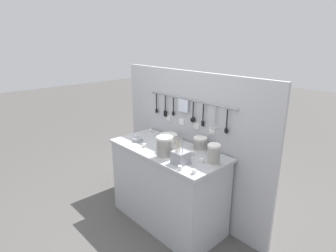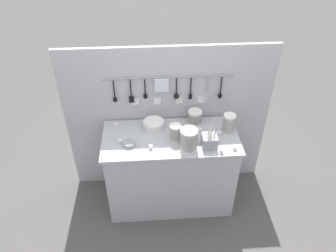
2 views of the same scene
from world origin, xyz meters
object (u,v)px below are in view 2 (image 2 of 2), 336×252
(plate_stack, at_px, (154,125))
(steel_mixing_bowl, at_px, (129,144))
(bowl_stack_short_front, at_px, (189,140))
(cup_front_right, at_px, (200,130))
(bowl_stack_nested_right, at_px, (175,133))
(cup_back_right, at_px, (116,125))
(bowl_stack_tall_left, at_px, (229,123))
(cup_back_left, at_px, (221,151))
(cup_mid_row, at_px, (151,147))
(bowl_stack_back_corner, at_px, (195,117))
(cup_centre, at_px, (120,141))
(cup_beside_plates, at_px, (219,134))
(cutlery_caddy, at_px, (209,141))
(cup_front_left, at_px, (235,148))

(plate_stack, height_order, steel_mixing_bowl, plate_stack)
(bowl_stack_short_front, xyz_separation_m, plate_stack, (-0.31, 0.34, -0.07))
(steel_mixing_bowl, bearing_deg, plate_stack, 46.15)
(cup_front_right, bearing_deg, bowl_stack_nested_right, -157.42)
(plate_stack, relative_size, cup_back_right, 5.08)
(bowl_stack_tall_left, xyz_separation_m, steel_mixing_bowl, (-0.97, -0.14, -0.08))
(cup_back_left, bearing_deg, cup_front_right, 114.96)
(cup_mid_row, distance_m, cup_back_left, 0.65)
(bowl_stack_back_corner, bearing_deg, steel_mixing_bowl, -154.80)
(steel_mixing_bowl, bearing_deg, cup_mid_row, -18.29)
(steel_mixing_bowl, bearing_deg, bowl_stack_nested_right, 6.76)
(plate_stack, xyz_separation_m, cup_centre, (-0.33, -0.21, -0.02))
(bowl_stack_back_corner, relative_size, cup_beside_plates, 3.50)
(bowl_stack_nested_right, height_order, cup_back_left, bowl_stack_nested_right)
(cup_mid_row, bearing_deg, cutlery_caddy, 0.30)
(cup_beside_plates, bearing_deg, cup_front_right, 159.04)
(cutlery_caddy, relative_size, cup_back_left, 6.73)
(cup_front_right, relative_size, cup_back_left, 1.00)
(bowl_stack_short_front, bearing_deg, cup_back_right, 151.05)
(cup_mid_row, height_order, cup_back_right, same)
(cutlery_caddy, distance_m, cup_front_right, 0.23)
(cup_beside_plates, height_order, cup_centre, same)
(steel_mixing_bowl, height_order, cup_back_left, cup_back_left)
(cup_front_right, bearing_deg, bowl_stack_tall_left, -3.22)
(bowl_stack_tall_left, distance_m, cup_back_left, 0.34)
(bowl_stack_nested_right, xyz_separation_m, plate_stack, (-0.20, 0.20, -0.04))
(bowl_stack_back_corner, height_order, cutlery_caddy, cutlery_caddy)
(bowl_stack_tall_left, bearing_deg, plate_stack, 171.47)
(bowl_stack_short_front, bearing_deg, cup_back_left, -15.79)
(cup_front_left, bearing_deg, bowl_stack_nested_right, 161.22)
(cup_mid_row, bearing_deg, bowl_stack_tall_left, 15.16)
(bowl_stack_short_front, height_order, cup_centre, bowl_stack_short_front)
(steel_mixing_bowl, height_order, cup_front_left, cup_front_left)
(bowl_stack_nested_right, distance_m, plate_stack, 0.28)
(bowl_stack_tall_left, relative_size, cup_centre, 4.89)
(bowl_stack_short_front, relative_size, cup_front_left, 5.33)
(cutlery_caddy, xyz_separation_m, cup_front_right, (-0.05, 0.22, -0.04))
(cup_front_left, bearing_deg, steel_mixing_bowl, 172.39)
(cup_mid_row, bearing_deg, bowl_stack_nested_right, 26.61)
(bowl_stack_back_corner, bearing_deg, bowl_stack_short_front, -105.69)
(cutlery_caddy, relative_size, cup_front_right, 6.73)
(bowl_stack_tall_left, xyz_separation_m, bowl_stack_back_corner, (-0.31, 0.17, -0.03))
(bowl_stack_nested_right, bearing_deg, cup_back_left, -28.62)
(cup_beside_plates, relative_size, cup_back_right, 1.00)
(plate_stack, height_order, cup_mid_row, plate_stack)
(bowl_stack_tall_left, bearing_deg, cup_back_right, 172.08)
(bowl_stack_short_front, xyz_separation_m, cutlery_caddy, (0.20, 0.02, -0.05))
(plate_stack, bearing_deg, steel_mixing_bowl, -133.85)
(cup_front_right, bearing_deg, cup_beside_plates, -20.96)
(bowl_stack_nested_right, height_order, cup_front_left, bowl_stack_nested_right)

